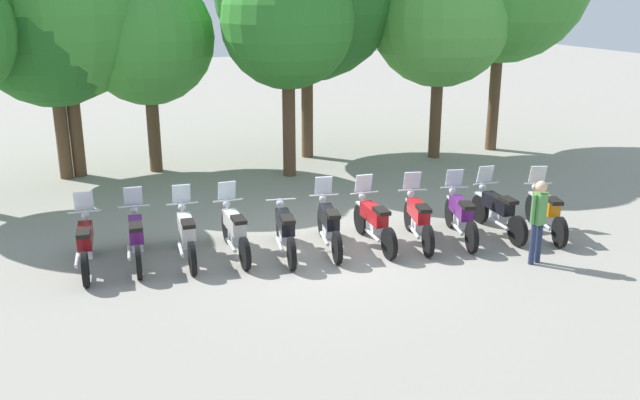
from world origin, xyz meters
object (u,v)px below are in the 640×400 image
(motorcycle_10, at_px, (545,211))
(tree_4, at_px, (288,23))
(motorcycle_4, at_px, (285,230))
(tree_1, at_px, (50,27))
(tree_6, at_px, (441,16))
(motorcycle_9, at_px, (497,210))
(motorcycle_7, at_px, (418,218))
(motorcycle_8, at_px, (460,215))
(person_0, at_px, (538,216))
(motorcycle_5, at_px, (329,224))
(motorcycle_1, at_px, (136,237))
(tree_2, at_px, (63,13))
(tree_3, at_px, (147,38))
(motorcycle_6, at_px, (374,221))
(motorcycle_3, at_px, (235,230))
(motorcycle_0, at_px, (86,243))
(motorcycle_2, at_px, (186,234))

(motorcycle_10, relative_size, tree_4, 0.35)
(motorcycle_4, xyz_separation_m, tree_4, (2.14, 5.64, 3.72))
(tree_1, bearing_deg, tree_6, -9.33)
(motorcycle_9, bearing_deg, tree_4, 27.71)
(motorcycle_7, bearing_deg, motorcycle_4, 97.65)
(motorcycle_7, xyz_separation_m, tree_1, (-6.56, 8.15, 3.60))
(motorcycle_8, xyz_separation_m, tree_6, (3.34, 6.54, 3.79))
(motorcycle_10, distance_m, person_0, 1.90)
(motorcycle_5, distance_m, tree_1, 9.78)
(motorcycle_1, distance_m, motorcycle_4, 2.89)
(motorcycle_9, height_order, tree_2, tree_2)
(tree_1, distance_m, tree_6, 10.99)
(motorcycle_1, relative_size, tree_6, 0.34)
(motorcycle_7, distance_m, tree_3, 9.55)
(motorcycle_1, distance_m, motorcycle_6, 4.76)
(motorcycle_3, distance_m, motorcycle_10, 6.69)
(motorcycle_4, height_order, motorcycle_8, motorcycle_8)
(motorcycle_6, height_order, tree_6, tree_6)
(tree_4, bearing_deg, motorcycle_4, -110.73)
(tree_4, bearing_deg, motorcycle_1, -134.95)
(motorcycle_6, relative_size, tree_4, 0.36)
(motorcycle_9, xyz_separation_m, motorcycle_10, (0.94, -0.42, 0.00))
(motorcycle_6, bearing_deg, motorcycle_8, -96.06)
(tree_6, bearing_deg, motorcycle_8, -117.09)
(tree_3, bearing_deg, motorcycle_1, -102.36)
(motorcycle_1, xyz_separation_m, motorcycle_5, (3.74, -0.72, 0.00))
(motorcycle_9, relative_size, tree_3, 0.39)
(tree_1, bearing_deg, motorcycle_0, -89.87)
(motorcycle_7, bearing_deg, person_0, -126.12)
(motorcycle_4, bearing_deg, person_0, -106.96)
(motorcycle_2, xyz_separation_m, motorcycle_5, (2.81, -0.53, 0.00))
(motorcycle_0, relative_size, motorcycle_6, 1.00)
(motorcycle_0, xyz_separation_m, person_0, (8.05, -3.00, 0.45))
(motorcycle_7, xyz_separation_m, tree_2, (-6.19, 8.27, 3.94))
(motorcycle_2, distance_m, motorcycle_7, 4.76)
(motorcycle_4, bearing_deg, motorcycle_7, -86.86)
(motorcycle_7, height_order, tree_6, tree_6)
(motorcycle_3, bearing_deg, motorcycle_9, -96.94)
(motorcycle_6, bearing_deg, tree_1, 39.76)
(motorcycle_1, xyz_separation_m, tree_1, (-0.95, 7.07, 3.60))
(tree_2, bearing_deg, motorcycle_8, -49.79)
(tree_6, bearing_deg, person_0, -108.54)
(motorcycle_3, relative_size, tree_4, 0.36)
(motorcycle_1, relative_size, motorcycle_7, 1.02)
(person_0, relative_size, tree_1, 0.27)
(motorcycle_1, distance_m, motorcycle_8, 6.67)
(motorcycle_2, distance_m, motorcycle_6, 3.80)
(motorcycle_6, xyz_separation_m, tree_3, (-3.16, 7.80, 3.26))
(motorcycle_1, relative_size, motorcycle_5, 1.01)
(motorcycle_3, xyz_separation_m, motorcycle_10, (6.55, -1.36, 0.00))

